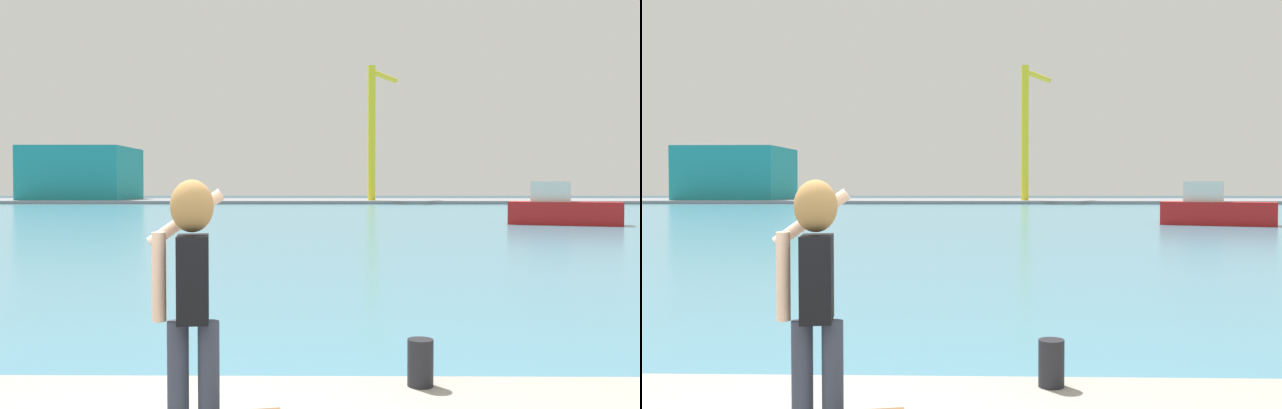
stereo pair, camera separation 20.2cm
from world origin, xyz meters
TOP-DOWN VIEW (x-y plane):
  - ground_plane at (0.00, 50.00)m, footprint 220.00×220.00m
  - harbor_water at (0.00, 52.00)m, footprint 140.00×100.00m
  - far_shore_dock at (0.00, 92.00)m, footprint 140.00×20.00m
  - person_photographer at (-0.01, 0.38)m, footprint 0.53×0.55m
  - harbor_bollard at (1.66, 1.71)m, footprint 0.22×0.22m
  - boat_moored at (15.06, 36.59)m, footprint 6.80×4.35m
  - warehouse_left at (-34.15, 91.96)m, footprint 13.90×13.15m
  - port_crane at (7.23, 86.27)m, footprint 4.71×8.23m

SIDE VIEW (x-z plane):
  - ground_plane at x=0.00m, z-range 0.00..0.00m
  - harbor_water at x=0.00m, z-range 0.00..0.02m
  - far_shore_dock at x=0.00m, z-range 0.00..0.44m
  - harbor_bollard at x=1.66m, z-range 0.64..1.04m
  - boat_moored at x=15.06m, z-range -0.34..2.25m
  - person_photographer at x=-0.01m, z-range 0.84..2.58m
  - warehouse_left at x=-34.15m, z-range 0.44..7.88m
  - port_crane at x=7.23m, z-range 1.98..19.88m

